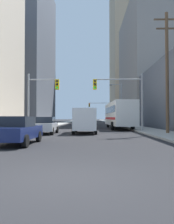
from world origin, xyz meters
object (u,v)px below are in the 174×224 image
at_px(sedan_blue, 86,123).
at_px(traffic_signal_near_right, 120,92).
at_px(city_bus, 119,114).
at_px(traffic_signal_near_left, 42,93).
at_px(cargo_van_white, 85,119).
at_px(sedan_navy, 17,130).
at_px(sedan_silver, 45,125).
at_px(traffic_signal_far_right, 101,108).

distance_m(sedan_blue, traffic_signal_near_right, 9.08).
xyz_separation_m(city_bus, traffic_signal_near_left, (-8.77, -6.42, 2.09)).
distance_m(cargo_van_white, sedan_blue, 9.64).
bearing_deg(cargo_van_white, traffic_signal_near_right, 29.54).
height_order(sedan_navy, sedan_silver, same).
height_order(traffic_signal_near_right, traffic_signal_far_right, same).
bearing_deg(traffic_signal_far_right, city_bus, -87.97).
relative_size(city_bus, sedan_silver, 2.71).
bearing_deg(sedan_blue, traffic_signal_far_right, 83.68).
relative_size(city_bus, traffic_signal_near_right, 1.93).
relative_size(sedan_silver, traffic_signal_near_right, 0.71).
xyz_separation_m(sedan_blue, traffic_signal_near_right, (3.65, -7.61, 3.33)).
relative_size(cargo_van_white, traffic_signal_far_right, 0.87).
bearing_deg(cargo_van_white, sedan_blue, 90.57).
bearing_deg(city_bus, traffic_signal_near_right, -95.93).
bearing_deg(sedan_blue, traffic_signal_near_left, -120.32).
bearing_deg(city_bus, cargo_van_white, -116.59).
bearing_deg(sedan_blue, cargo_van_white, -89.43).
height_order(cargo_van_white, sedan_navy, cargo_van_white).
bearing_deg(city_bus, sedan_blue, 164.58).
bearing_deg(cargo_van_white, traffic_signal_near_left, 156.12).
height_order(sedan_silver, traffic_signal_far_right, traffic_signal_far_right).
relative_size(cargo_van_white, sedan_silver, 1.22).
height_order(cargo_van_white, traffic_signal_near_left, traffic_signal_near_left).
relative_size(sedan_navy, sedan_silver, 0.99).
bearing_deg(traffic_signal_near_left, cargo_van_white, -23.88).
bearing_deg(sedan_navy, cargo_van_white, 68.35).
distance_m(sedan_blue, traffic_signal_near_left, 9.40).
bearing_deg(traffic_signal_far_right, sedan_navy, -97.91).
distance_m(city_bus, sedan_silver, 12.25).
height_order(city_bus, traffic_signal_far_right, traffic_signal_far_right).
bearing_deg(traffic_signal_near_left, sedan_navy, -84.26).
bearing_deg(cargo_van_white, sedan_silver, -165.03).
relative_size(traffic_signal_near_right, traffic_signal_far_right, 1.00).
bearing_deg(city_bus, traffic_signal_near_left, -143.79).
bearing_deg(traffic_signal_far_right, traffic_signal_near_right, -89.36).
xyz_separation_m(city_bus, cargo_van_white, (-4.22, -8.44, -0.64)).
height_order(sedan_blue, traffic_signal_far_right, traffic_signal_far_right).
relative_size(traffic_signal_near_left, traffic_signal_near_right, 1.00).
relative_size(sedan_silver, traffic_signal_near_left, 0.71).
bearing_deg(traffic_signal_far_right, traffic_signal_near_left, -101.79).
xyz_separation_m(sedan_navy, traffic_signal_near_left, (-1.08, 10.76, 3.24)).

